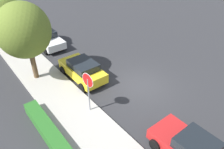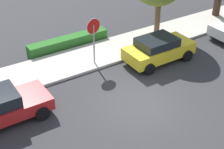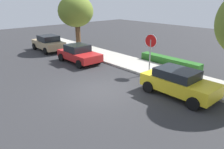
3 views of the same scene
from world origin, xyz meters
name	(u,v)px [view 1 (image 1 of 3)]	position (x,y,z in m)	size (l,w,h in m)	color
ground_plane	(141,85)	(0.00, 0.00, 0.00)	(60.00, 60.00, 0.00)	#2D2D30
sidewalk_curb	(79,117)	(0.00, 5.02, 0.07)	(32.00, 2.75, 0.14)	#B2ADA3
stop_sign	(88,86)	(0.05, 4.20, 1.90)	(0.87, 0.13, 2.72)	gray
parked_car_yellow	(82,70)	(3.24, 2.67, 0.75)	(3.92, 1.96, 1.43)	yellow
parked_car_red	(192,149)	(-5.55, 2.26, 0.71)	(3.87, 2.05, 1.42)	red
parked_car_white	(47,38)	(9.82, 2.41, 0.74)	(4.34, 1.94, 1.44)	white
street_tree_near_corner	(0,12)	(10.82, 5.44, 3.51)	(3.33, 3.33, 4.99)	#422D1E
street_tree_far	(23,31)	(5.26, 5.48, 3.76)	(3.45, 3.45, 5.57)	brown
front_yard_hedge	(49,132)	(-0.17, 6.90, 0.31)	(5.03, 0.72, 0.63)	#286623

